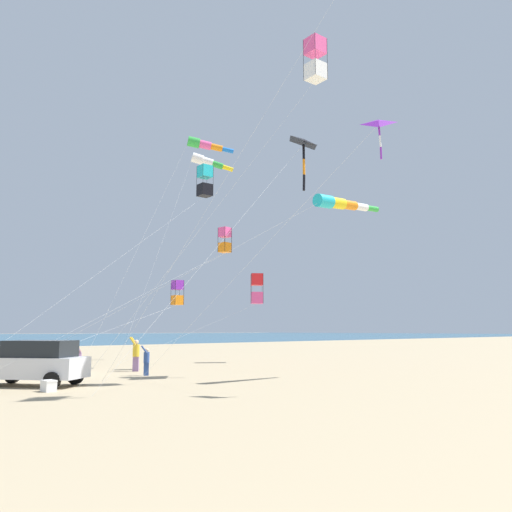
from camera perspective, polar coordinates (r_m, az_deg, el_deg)
The scene contains 17 objects.
ground_plane at distance 29.31m, azimuth -21.54°, elevation -11.95°, with size 600.00×600.00×0.00m, color tan.
parked_car at distance 23.84m, azimuth -22.96°, elevation -10.60°, with size 4.54×4.09×1.85m.
cooler_box at distance 21.62m, azimuth -21.61°, elevation -12.98°, with size 0.62×0.42×0.42m.
person_adult_flyer at distance 30.40m, azimuth -12.92°, elevation -10.17°, with size 0.67×0.68×1.91m.
person_child_green_jacket at distance 27.52m, azimuth -11.83°, elevation -10.91°, with size 0.49×0.54×1.50m.
person_child_grey_jacket at distance 37.39m, azimuth -20.55°, elevation -9.80°, with size 0.46×0.36×1.47m.
person_bystander_far at distance 32.03m, azimuth -18.67°, elevation -10.45°, with size 0.41×0.45×1.28m.
kite_box_long_streamer_left at distance 31.85m, azimuth -8.56°, elevation -3.96°, with size 3.01×12.76×5.24m.
kite_windsock_long_streamer_right at distance 25.99m, azimuth 9.13°, elevation 5.62°, with size 9.01×16.12×8.68m.
kite_box_striped_overhead at distance 34.77m, azimuth -5.58°, elevation 8.11°, with size 2.09×15.08×12.95m.
kite_box_orange_high_right at distance 27.72m, azimuth 6.45°, elevation 20.46°, with size 4.94×9.90×16.56m.
kite_delta_red_high_left at distance 21.67m, azimuth 13.06°, elevation 13.73°, with size 10.98×4.68×10.62m.
kite_windsock_magenta_far_left at distance 36.48m, azimuth -5.67°, elevation 11.93°, with size 2.02×9.71×15.22m.
kite_box_yellow_midlevel at distance 38.09m, azimuth 0.10°, elevation -3.58°, with size 4.66×9.40×6.33m.
kite_delta_green_low_center at distance 28.95m, azimuth 5.23°, elevation 12.12°, with size 1.67×12.93×12.67m.
kite_windsock_rainbow_low_near at distance 45.02m, azimuth -5.37°, elevation 10.17°, with size 3.23×10.76×17.05m.
kite_box_checkered_midright at distance 27.12m, azimuth -3.45°, elevation 1.73°, with size 1.90×11.90×7.53m.
Camera 1 is at (27.04, -11.08, 2.29)m, focal length 36.81 mm.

